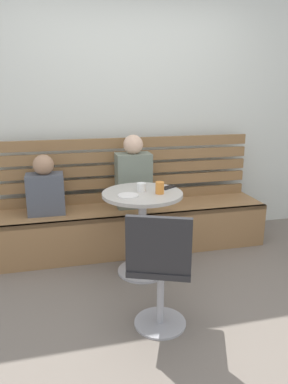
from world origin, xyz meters
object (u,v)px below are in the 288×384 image
person_child_left (45,188)px  cup_tumbler_orange (160,188)px  booth_bench (132,228)px  person_adult (133,175)px  plate_small (128,196)px  cup_ceramic_white (142,187)px  cafe_table (142,217)px  white_chair (160,268)px  phone_on_table (168,188)px

person_child_left → cup_tumbler_orange: 1.12m
booth_bench → person_adult: (0.03, 0.04, 0.54)m
booth_bench → plate_small: (-0.15, -0.60, 0.52)m
cup_ceramic_white → plate_small: 0.19m
cafe_table → cup_tumbler_orange: cup_tumbler_orange is taller
cafe_table → white_chair: (-0.08, -0.81, -0.05)m
booth_bench → white_chair: (-0.09, -1.32, 0.24)m
cafe_table → person_child_left: size_ratio=1.32×
booth_bench → cup_tumbler_orange: bearing=-78.7°
white_chair → cup_tumbler_orange: 0.83m
white_chair → person_child_left: person_child_left is taller
person_adult → phone_on_table: person_adult is taller
booth_bench → person_child_left: bearing=178.2°
booth_bench → phone_on_table: size_ratio=19.29×
person_adult → plate_small: size_ratio=4.22×
cafe_table → person_adult: (0.04, 0.55, 0.24)m
cup_ceramic_white → phone_on_table: 0.25m
cafe_table → person_adult: bearing=85.6°
cup_ceramic_white → cup_tumbler_orange: 0.17m
person_child_left → phone_on_table: 1.15m
white_chair → person_child_left: (-0.72, 1.35, 0.22)m
white_chair → cup_ceramic_white: size_ratio=10.63×
booth_bench → cup_ceramic_white: size_ratio=33.75×
cafe_table → white_chair: size_ratio=0.87×
booth_bench → cup_tumbler_orange: cup_tumbler_orange is taller
cafe_table → phone_on_table: bearing=18.5°
cup_tumbler_orange → cafe_table: bearing=151.5°
cup_tumbler_orange → person_adult: bearing=98.0°
cafe_table → person_child_left: person_child_left is taller
person_adult → cafe_table: bearing=-94.4°
person_adult → phone_on_table: 0.51m
person_adult → person_child_left: size_ratio=1.27×
person_child_left → phone_on_table: (1.05, -0.45, 0.06)m
cafe_table → person_adult: size_ratio=1.03×
white_chair → phone_on_table: bearing=69.9°
cup_ceramic_white → phone_on_table: cup_ceramic_white is taller
person_child_left → plate_small: bearing=-43.1°
person_child_left → cup_tumbler_orange: person_child_left is taller
cup_ceramic_white → plate_small: (-0.14, -0.13, -0.03)m
cafe_table → cup_ceramic_white: size_ratio=9.25×
person_child_left → cup_ceramic_white: bearing=-31.6°
booth_bench → white_chair: 1.35m
person_adult → cup_ceramic_white: (-0.04, -0.51, 0.02)m
person_adult → phone_on_table: (0.20, -0.47, -0.02)m
booth_bench → person_child_left: size_ratio=4.80×
booth_bench → cup_ceramic_white: 0.73m
cafe_table → plate_small: size_ratio=4.35×
person_child_left → plate_small: size_ratio=3.31×
white_chair → phone_on_table: size_ratio=6.07×
cup_tumbler_orange → phone_on_table: cup_tumbler_orange is taller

